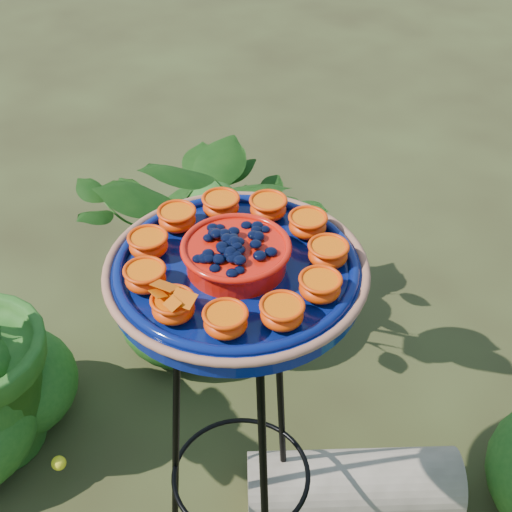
% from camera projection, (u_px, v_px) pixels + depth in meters
% --- Properties ---
extents(tripod_stand, '(0.34, 0.35, 0.86)m').
position_uv_depth(tripod_stand, '(240.00, 410.00, 1.45)').
color(tripod_stand, black).
rests_on(tripod_stand, ground).
extents(feeder_dish, '(0.47, 0.47, 0.10)m').
position_uv_depth(feeder_dish, '(236.00, 267.00, 1.21)').
color(feeder_dish, '#071352').
rests_on(feeder_dish, tripod_stand).
extents(driftwood_log, '(0.50, 0.51, 0.18)m').
position_uv_depth(driftwood_log, '(353.00, 485.00, 1.80)').
color(driftwood_log, tan).
rests_on(driftwood_log, ground).
extents(shrub_back_left, '(0.91, 0.86, 0.79)m').
position_uv_depth(shrub_back_left, '(215.00, 237.00, 2.10)').
color(shrub_back_left, '#1D4F15').
rests_on(shrub_back_left, ground).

